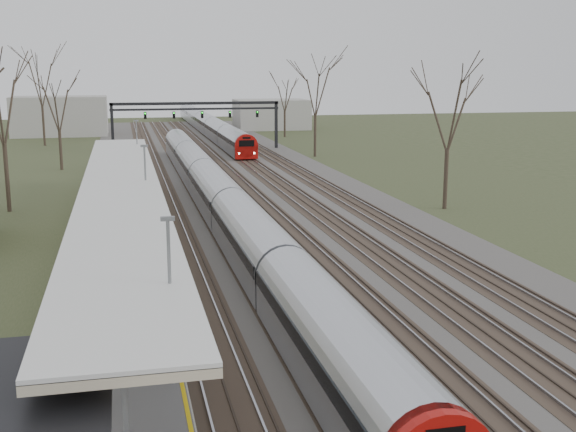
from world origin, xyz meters
name	(u,v)px	position (x,y,z in m)	size (l,w,h in m)	color
track_bed	(233,187)	(0.26, 55.00, 0.06)	(24.00, 160.00, 0.22)	#474442
platform	(123,231)	(-9.05, 37.50, 0.50)	(3.50, 69.00, 1.00)	#9E9B93
canopy	(121,187)	(-9.05, 32.99, 3.93)	(4.10, 50.00, 3.11)	slate
signal_gantry	(196,111)	(0.29, 84.99, 4.91)	(21.00, 0.59, 6.08)	black
tree_west_far	(1,100)	(-17.00, 48.00, 8.02)	(5.50, 5.50, 11.33)	#2D231C
tree_east_far	(449,109)	(14.00, 42.00, 7.29)	(5.00, 5.00, 10.30)	#2D231C
train_near	(217,193)	(-2.50, 44.13, 1.48)	(2.62, 75.21, 3.05)	#A5A9B0
train_far	(207,124)	(4.50, 109.90, 1.48)	(2.62, 75.21, 3.05)	#A5A9B0
passenger	(137,336)	(-8.67, 15.92, 1.87)	(0.63, 0.41, 1.73)	navy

